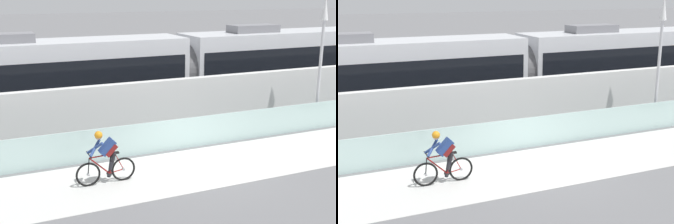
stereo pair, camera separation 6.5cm
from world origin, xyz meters
The scene contains 9 objects.
ground_plane centered at (0.00, 0.00, 0.00)m, with size 200.00×200.00×0.00m, color slate.
bike_path_deck centered at (0.00, 0.00, 0.01)m, with size 32.00×3.20×0.01m, color silver.
glass_parapet centered at (0.00, 1.85, 0.55)m, with size 32.00×0.05×1.10m, color silver.
concrete_barrier_wall centered at (0.00, 3.65, 1.07)m, with size 32.00×0.36×2.14m, color silver.
tram_rail_near centered at (0.00, 6.13, 0.00)m, with size 32.00×0.08×0.01m, color #595654.
tram_rail_far centered at (0.00, 7.57, 0.00)m, with size 32.00×0.08×0.01m, color #595654.
tram centered at (2.32, 6.85, 1.89)m, with size 22.56×2.54×3.81m.
cyclist_on_bike centered at (-3.31, 0.00, 0.78)m, with size 1.77×0.58×1.61m.
lamp_post_antenna centered at (6.20, 2.15, 3.29)m, with size 0.28×0.28×5.20m.
Camera 1 is at (-6.53, -11.91, 5.44)m, focal length 48.58 mm.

